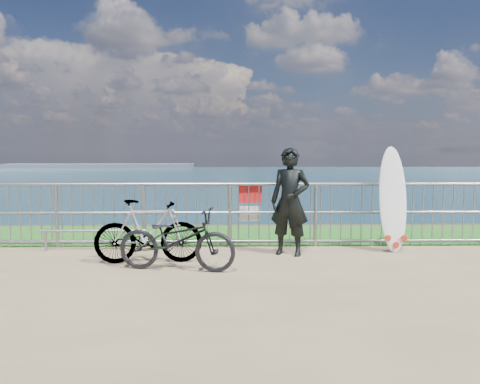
{
  "coord_description": "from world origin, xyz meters",
  "views": [
    {
      "loc": [
        -0.47,
        -6.48,
        1.69
      ],
      "look_at": [
        -0.33,
        1.2,
        1.0
      ],
      "focal_mm": 35.0,
      "sensor_mm": 36.0,
      "label": 1
    }
  ],
  "objects_px": {
    "surfboard": "(393,203)",
    "bicycle_near": "(177,239)",
    "surfer": "(290,202)",
    "bicycle_far": "(148,231)"
  },
  "relations": [
    {
      "from": "surfboard",
      "to": "bicycle_near",
      "type": "height_order",
      "value": "surfboard"
    },
    {
      "from": "surfer",
      "to": "bicycle_near",
      "type": "relative_size",
      "value": 1.03
    },
    {
      "from": "bicycle_near",
      "to": "surfer",
      "type": "bearing_deg",
      "value": -50.17
    },
    {
      "from": "surfer",
      "to": "bicycle_near",
      "type": "xyz_separation_m",
      "value": [
        -1.71,
        -0.96,
        -0.42
      ]
    },
    {
      "from": "surfboard",
      "to": "bicycle_near",
      "type": "distance_m",
      "value": 3.7
    },
    {
      "from": "bicycle_near",
      "to": "bicycle_far",
      "type": "xyz_separation_m",
      "value": [
        -0.47,
        0.44,
        0.04
      ]
    },
    {
      "from": "surfer",
      "to": "bicycle_near",
      "type": "bearing_deg",
      "value": -128.57
    },
    {
      "from": "bicycle_far",
      "to": "surfboard",
      "type": "bearing_deg",
      "value": -83.24
    },
    {
      "from": "surfboard",
      "to": "bicycle_far",
      "type": "distance_m",
      "value": 4.03
    },
    {
      "from": "surfer",
      "to": "bicycle_far",
      "type": "distance_m",
      "value": 2.28
    }
  ]
}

